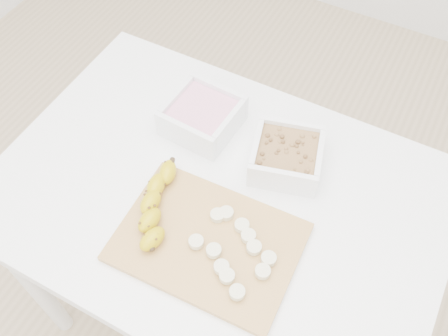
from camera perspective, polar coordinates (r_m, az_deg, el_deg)
The scene contains 7 objects.
ground at distance 1.79m, azimuth -0.47°, elevation -15.80°, with size 3.50×3.50×0.00m, color #C6AD89.
table at distance 1.19m, azimuth -0.68°, elevation -5.36°, with size 1.00×0.70×0.75m.
bowl_yogurt at distance 1.19m, azimuth -2.47°, elevation 6.01°, with size 0.17×0.17×0.07m.
bowl_granola at distance 1.13m, azimuth 7.17°, elevation 1.39°, with size 0.19×0.19×0.07m.
cutting_board at distance 1.04m, azimuth -1.81°, elevation -8.44°, with size 0.37×0.26×0.01m, color #B68F48.
banana at distance 1.06m, azimuth -7.74°, elevation -4.30°, with size 0.06×0.22×0.04m, color #B89E09, non-canonical shape.
banana_slices at distance 1.02m, azimuth 1.20°, elevation -9.23°, with size 0.18×0.18×0.02m.
Camera 1 is at (0.29, -0.51, 1.69)m, focal length 40.00 mm.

